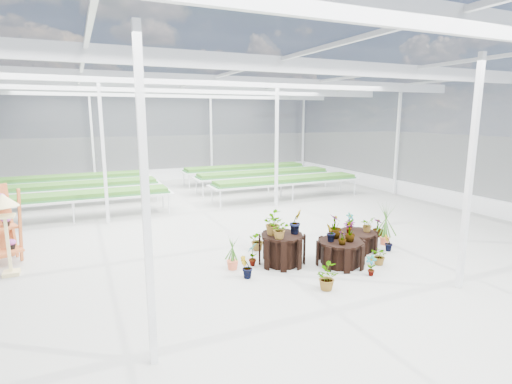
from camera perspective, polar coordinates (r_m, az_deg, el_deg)
name	(u,v)px	position (r m, az deg, el deg)	size (l,w,h in m)	color
ground_plane	(243,248)	(10.45, -1.82, -7.98)	(24.00, 24.00, 0.00)	gray
greenhouse_shell	(243,162)	(9.95, -1.90, 4.37)	(18.00, 24.00, 4.50)	white
steel_frame	(243,162)	(9.95, -1.90, 4.37)	(18.00, 24.00, 4.50)	silver
nursery_benches	(178,187)	(17.03, -11.14, 0.67)	(16.00, 7.00, 0.84)	silver
plinth_tall	(282,249)	(9.28, 3.73, -8.17)	(1.03, 1.03, 0.70)	black
plinth_mid	(341,253)	(9.44, 11.99, -8.49)	(1.08, 1.08, 0.57)	black
plinth_low	(356,241)	(10.56, 14.14, -6.77)	(1.04, 1.04, 0.47)	black
bird_table	(7,235)	(9.97, -32.04, -5.23)	(0.43, 0.43, 1.79)	#D6C27E
nursery_plants	(318,236)	(9.76, 8.84, -6.23)	(4.99, 3.38, 1.30)	#336520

